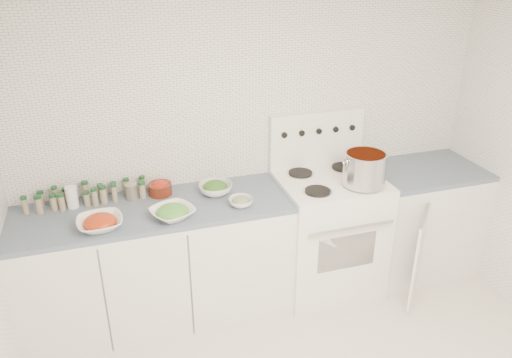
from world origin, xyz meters
name	(u,v)px	position (x,y,z in m)	size (l,w,h in m)	color
room_walls	(355,174)	(0.00, 0.00, 1.56)	(3.54, 3.04, 2.52)	white
counter_left	(158,264)	(-0.82, 1.19, 0.45)	(1.85, 0.62, 0.90)	white
stove	(327,230)	(0.48, 1.19, 0.50)	(0.76, 0.70, 1.36)	white
counter_right	(418,219)	(1.30, 1.19, 0.45)	(0.89, 0.92, 0.90)	white
stock_pot	(365,167)	(0.66, 1.02, 1.07)	(0.33, 0.30, 0.23)	silver
bowl_tomato	(100,222)	(-1.17, 1.02, 0.94)	(0.30, 0.30, 0.09)	white
bowl_snowpea	(173,212)	(-0.72, 1.02, 0.94)	(0.35, 0.35, 0.09)	white
bowl_broccoli	(216,188)	(-0.37, 1.27, 0.94)	(0.30, 0.30, 0.10)	white
bowl_zucchini	(241,201)	(-0.25, 1.04, 0.93)	(0.20, 0.20, 0.07)	white
bowl_pepper	(160,188)	(-0.75, 1.38, 0.95)	(0.17, 0.17, 0.10)	#531B0E
salt_canister	(72,197)	(-1.33, 1.36, 0.98)	(0.08, 0.08, 0.15)	white
tin_can	(132,192)	(-0.94, 1.37, 0.95)	(0.08, 0.08, 0.11)	gray
spice_cluster	(87,195)	(-1.23, 1.39, 0.96)	(0.81, 0.16, 0.14)	gray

